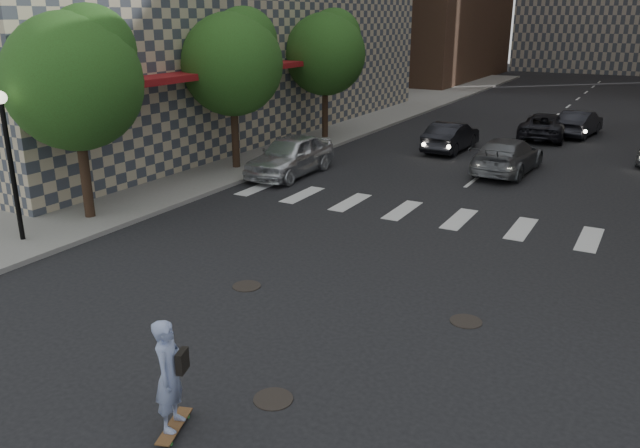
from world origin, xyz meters
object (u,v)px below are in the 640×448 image
(tree_a, at_px, (78,75))
(traffic_car_e, at_px, (579,123))
(skateboarder, at_px, (170,375))
(lamppost, at_px, (8,145))
(tree_c, at_px, (327,50))
(traffic_car_b, at_px, (508,155))
(traffic_car_c, at_px, (545,126))
(silver_sedan, at_px, (290,155))
(traffic_car_a, at_px, (451,137))
(tree_b, at_px, (235,59))

(tree_a, xyz_separation_m, traffic_car_e, (11.74, 23.57, -3.93))
(skateboarder, bearing_deg, lamppost, 136.34)
(tree_c, xyz_separation_m, traffic_car_b, (10.27, -2.88, -3.91))
(traffic_car_c, bearing_deg, traffic_car_e, -135.42)
(lamppost, xyz_separation_m, silver_sedan, (2.50, 10.91, -2.10))
(traffic_car_c, bearing_deg, traffic_car_b, 87.40)
(silver_sedan, height_order, traffic_car_c, silver_sedan)
(traffic_car_c, bearing_deg, skateboarder, 86.14)
(traffic_car_a, xyz_separation_m, traffic_car_b, (3.48, -3.15, 0.02))
(silver_sedan, distance_m, traffic_car_e, 17.90)
(lamppost, xyz_separation_m, tree_a, (0.05, 2.64, 1.71))
(traffic_car_c, bearing_deg, lamppost, 64.41)
(traffic_car_a, height_order, traffic_car_b, traffic_car_b)
(tree_b, bearing_deg, lamppost, -90.25)
(tree_a, relative_size, traffic_car_c, 1.34)
(tree_a, bearing_deg, lamppost, -90.99)
(tree_c, bearing_deg, traffic_car_e, 32.84)
(tree_a, xyz_separation_m, traffic_car_c, (10.22, 21.92, -3.96))
(skateboarder, bearing_deg, traffic_car_e, 67.31)
(tree_b, xyz_separation_m, traffic_car_e, (11.74, 15.57, -3.93))
(tree_c, relative_size, traffic_car_c, 1.34)
(tree_a, bearing_deg, traffic_car_b, 51.95)
(skateboarder, xyz_separation_m, traffic_car_b, (0.53, 20.25, -0.30))
(silver_sedan, relative_size, traffic_car_c, 0.99)
(lamppost, relative_size, tree_c, 0.65)
(traffic_car_b, height_order, traffic_car_e, traffic_car_b)
(lamppost, distance_m, silver_sedan, 11.39)
(tree_c, height_order, traffic_car_b, tree_c)
(traffic_car_b, relative_size, traffic_car_e, 1.17)
(skateboarder, distance_m, silver_sedan, 17.05)
(tree_a, height_order, traffic_car_b, tree_a)
(silver_sedan, relative_size, traffic_car_a, 1.13)
(traffic_car_e, bearing_deg, tree_a, 71.42)
(lamppost, relative_size, traffic_car_b, 0.84)
(silver_sedan, xyz_separation_m, traffic_car_c, (7.76, 13.64, -0.15))
(tree_c, distance_m, traffic_car_a, 7.85)
(tree_a, distance_m, traffic_car_c, 24.51)
(tree_b, height_order, traffic_car_a, tree_b)
(lamppost, xyz_separation_m, traffic_car_c, (10.26, 24.56, -2.25))
(lamppost, bearing_deg, traffic_car_b, 56.79)
(lamppost, relative_size, silver_sedan, 0.87)
(lamppost, height_order, tree_c, tree_c)
(tree_a, height_order, traffic_car_c, tree_a)
(traffic_car_c, xyz_separation_m, traffic_car_e, (1.52, 1.66, 0.03))
(tree_c, height_order, traffic_car_e, tree_c)
(silver_sedan, xyz_separation_m, traffic_car_b, (7.81, 4.84, -0.10))
(tree_c, bearing_deg, lamppost, -90.14)
(tree_b, distance_m, traffic_car_e, 19.89)
(tree_b, height_order, traffic_car_b, tree_b)
(traffic_car_a, relative_size, traffic_car_c, 0.88)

